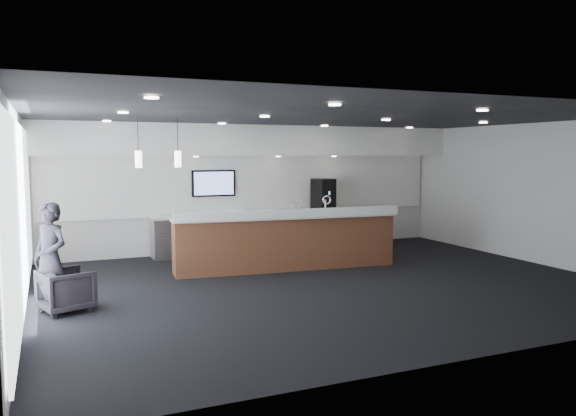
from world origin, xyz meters
name	(u,v)px	position (x,y,z in m)	size (l,w,h in m)	color
ground	(327,283)	(0.00, 0.00, 0.00)	(10.00, 10.00, 0.00)	black
ceiling	(328,116)	(0.00, 0.00, 3.00)	(10.00, 8.00, 0.02)	black
back_wall	(252,188)	(0.00, 4.00, 1.50)	(10.00, 0.02, 3.00)	silver
left_wall	(18,213)	(-5.00, 0.00, 1.50)	(0.02, 8.00, 3.00)	silver
right_wall	(536,193)	(5.00, 0.00, 1.50)	(0.02, 8.00, 3.00)	silver
soffit_bulkhead	(259,141)	(0.00, 3.55, 2.65)	(10.00, 0.90, 0.70)	white
alcove_panel	(253,184)	(0.00, 3.97, 1.60)	(9.80, 0.06, 1.40)	white
window_blinds_wall	(21,213)	(-4.96, 0.00, 1.50)	(0.04, 7.36, 2.55)	silver
back_credenza	(258,232)	(0.00, 3.64, 0.48)	(5.06, 0.66, 0.95)	gray
wall_tv	(214,183)	(-1.00, 3.91, 1.65)	(1.05, 0.08, 0.62)	black
pendant_left	(184,159)	(-2.40, 0.80, 2.25)	(0.12, 0.12, 0.30)	beige
pendant_right	(143,159)	(-3.10, 0.80, 2.25)	(0.12, 0.12, 0.30)	beige
ceiling_can_lights	(328,118)	(0.00, 0.00, 2.97)	(7.00, 5.00, 0.02)	white
service_counter	(286,241)	(-0.18, 1.48, 0.58)	(4.66, 1.20, 1.49)	brown
coffee_machine	(323,194)	(1.75, 3.62, 1.33)	(0.52, 0.61, 0.77)	black
info_sign_left	(249,208)	(-0.24, 3.56, 1.06)	(0.16, 0.02, 0.22)	silver
info_sign_right	(295,206)	(0.95, 3.57, 1.06)	(0.16, 0.02, 0.22)	silver
armchair	(66,290)	(-4.40, -0.06, 0.32)	(0.69, 0.71, 0.64)	black
lounge_guest	(50,258)	(-4.60, -0.09, 0.82)	(0.60, 0.39, 1.64)	black
cup_0	(308,208)	(1.27, 3.52, 1.00)	(0.11, 0.11, 0.10)	white
cup_1	(302,209)	(1.13, 3.52, 1.00)	(0.11, 0.11, 0.10)	white
cup_2	(297,209)	(0.99, 3.52, 1.00)	(0.11, 0.11, 0.10)	white
cup_3	(292,209)	(0.85, 3.52, 1.00)	(0.11, 0.11, 0.10)	white
cup_4	(287,209)	(0.71, 3.52, 1.00)	(0.11, 0.11, 0.10)	white
cup_5	(281,210)	(0.57, 3.52, 1.00)	(0.11, 0.11, 0.10)	white
cup_6	(276,210)	(0.43, 3.52, 1.00)	(0.11, 0.11, 0.10)	white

